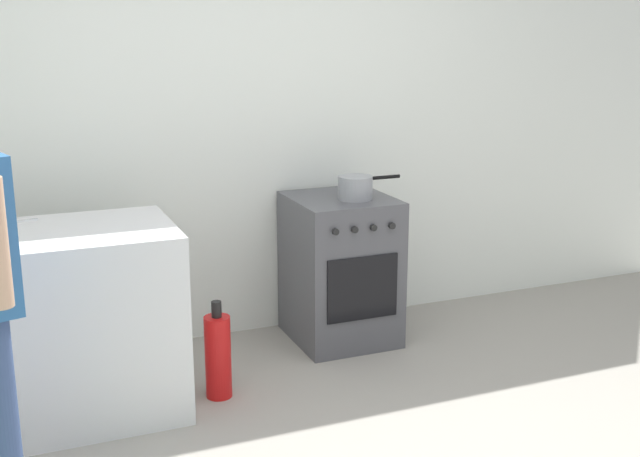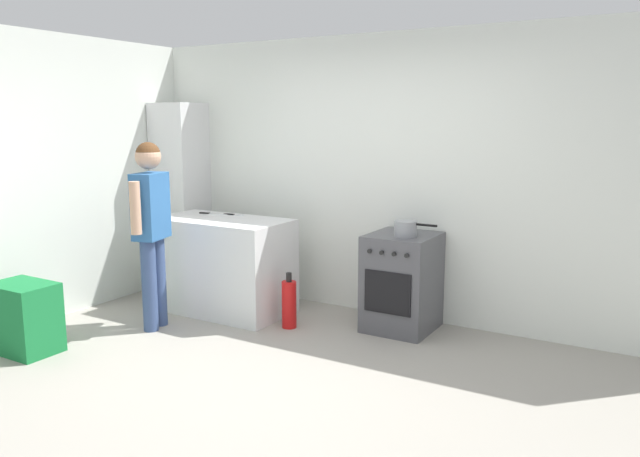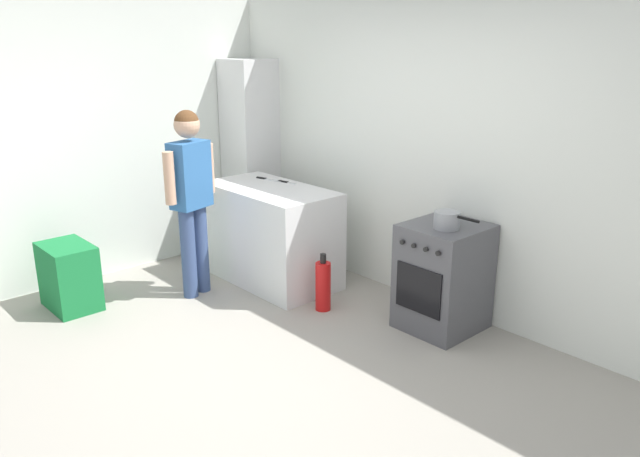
# 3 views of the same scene
# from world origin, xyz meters

# --- Properties ---
(ground_plane) EXTENTS (8.00, 8.00, 0.00)m
(ground_plane) POSITION_xyz_m (0.00, 0.00, 0.00)
(ground_plane) COLOR gray
(back_wall) EXTENTS (6.00, 0.10, 2.60)m
(back_wall) POSITION_xyz_m (0.00, 1.95, 1.30)
(back_wall) COLOR silver
(back_wall) RESTS_ON ground
(side_wall_left) EXTENTS (0.10, 3.10, 2.60)m
(side_wall_left) POSITION_xyz_m (-2.60, 0.40, 1.30)
(side_wall_left) COLOR silver
(side_wall_left) RESTS_ON ground
(counter_unit) EXTENTS (1.30, 0.70, 0.90)m
(counter_unit) POSITION_xyz_m (-1.35, 1.20, 0.45)
(counter_unit) COLOR silver
(counter_unit) RESTS_ON ground
(oven_left) EXTENTS (0.56, 0.62, 0.85)m
(oven_left) POSITION_xyz_m (0.35, 1.58, 0.43)
(oven_left) COLOR #4C4C51
(oven_left) RESTS_ON ground
(pot) EXTENTS (0.37, 0.19, 0.13)m
(pot) POSITION_xyz_m (0.41, 1.50, 0.92)
(pot) COLOR gray
(pot) RESTS_ON oven_left
(knife_chef) EXTENTS (0.31, 0.10, 0.01)m
(knife_chef) POSITION_xyz_m (-1.62, 1.39, 0.90)
(knife_chef) COLOR silver
(knife_chef) RESTS_ON counter_unit
(knife_paring) EXTENTS (0.21, 0.06, 0.01)m
(knife_paring) POSITION_xyz_m (-1.41, 1.44, 0.91)
(knife_paring) COLOR silver
(knife_paring) RESTS_ON counter_unit
(person) EXTENTS (0.28, 0.55, 1.64)m
(person) POSITION_xyz_m (-1.54, 0.49, 0.98)
(person) COLOR #384C7A
(person) RESTS_ON ground
(fire_extinguisher) EXTENTS (0.13, 0.13, 0.50)m
(fire_extinguisher) POSITION_xyz_m (-0.52, 1.10, 0.22)
(fire_extinguisher) COLOR red
(fire_extinguisher) RESTS_ON ground
(recycling_crate_lower) EXTENTS (0.52, 0.36, 0.28)m
(recycling_crate_lower) POSITION_xyz_m (-2.00, -0.46, 0.14)
(recycling_crate_lower) COLOR #197238
(recycling_crate_lower) RESTS_ON ground
(recycling_crate_upper) EXTENTS (0.52, 0.36, 0.28)m
(recycling_crate_upper) POSITION_xyz_m (-2.00, -0.46, 0.42)
(recycling_crate_upper) COLOR #197238
(recycling_crate_upper) RESTS_ON recycling_crate_lower
(larder_cabinet) EXTENTS (0.48, 0.44, 2.00)m
(larder_cabinet) POSITION_xyz_m (-2.30, 1.68, 1.00)
(larder_cabinet) COLOR silver
(larder_cabinet) RESTS_ON ground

